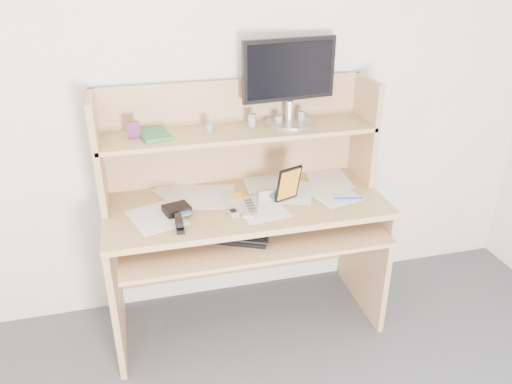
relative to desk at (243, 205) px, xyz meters
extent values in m
cube|color=white|center=(0.00, 0.24, 0.56)|extent=(3.60, 0.04, 2.50)
cube|color=tan|center=(0.00, -0.08, 0.04)|extent=(1.40, 0.60, 0.03)
cube|color=tan|center=(-0.68, -0.08, -0.33)|extent=(0.03, 0.56, 0.72)
cube|color=tan|center=(0.68, -0.08, -0.33)|extent=(0.03, 0.56, 0.72)
cube|color=tan|center=(0.00, 0.20, -0.36)|extent=(1.34, 0.02, 0.41)
cube|color=tan|center=(0.00, -0.20, -0.05)|extent=(1.28, 0.55, 0.02)
cube|color=tan|center=(0.00, 0.21, 0.33)|extent=(1.40, 0.02, 0.55)
cube|color=tan|center=(-0.68, 0.07, 0.33)|extent=(0.03, 0.30, 0.55)
cube|color=tan|center=(0.68, 0.07, 0.33)|extent=(0.03, 0.30, 0.55)
cube|color=tan|center=(0.00, 0.07, 0.38)|extent=(1.38, 0.30, 0.02)
cube|color=white|center=(0.00, -0.08, 0.06)|extent=(1.32, 0.54, 0.01)
cube|color=black|center=(-0.14, -0.22, -0.03)|extent=(0.44, 0.31, 0.02)
cube|color=black|center=(-0.14, -0.22, -0.02)|extent=(0.41, 0.29, 0.01)
cube|color=#9C9C97|center=(0.00, -0.18, 0.07)|extent=(0.12, 0.20, 0.02)
cube|color=silver|center=(-0.09, -0.19, 0.07)|extent=(0.06, 0.09, 0.02)
cube|color=black|center=(-0.35, -0.25, 0.08)|extent=(0.04, 0.13, 0.04)
cube|color=black|center=(-0.35, -0.11, 0.08)|extent=(0.14, 0.13, 0.03)
cube|color=#EEF03F|center=(-0.04, -0.02, 0.06)|extent=(0.08, 0.08, 0.01)
cube|color=#B7B6B9|center=(0.10, -0.09, 0.09)|extent=(0.10, 0.04, 0.06)
cube|color=black|center=(0.20, -0.13, 0.15)|extent=(0.13, 0.06, 0.18)
cylinder|color=#1731B1|center=(0.51, -0.18, 0.07)|extent=(0.15, 0.04, 0.01)
cube|color=maroon|center=(-0.51, 0.07, 0.43)|extent=(0.06, 0.02, 0.08)
cube|color=#2E743E|center=(-0.41, 0.07, 0.40)|extent=(0.16, 0.20, 0.02)
cylinder|color=black|center=(-0.15, 0.06, 0.41)|extent=(0.04, 0.04, 0.05)
cylinder|color=white|center=(0.07, 0.10, 0.42)|extent=(0.05, 0.05, 0.07)
cylinder|color=black|center=(0.21, 0.10, 0.41)|extent=(0.04, 0.04, 0.05)
cylinder|color=white|center=(0.33, 0.09, 0.42)|extent=(0.04, 0.04, 0.06)
cylinder|color=#B0B0B5|center=(0.28, 0.10, 0.39)|extent=(0.25, 0.25, 0.02)
cylinder|color=#B0B0B5|center=(0.28, 0.11, 0.45)|extent=(0.04, 0.04, 0.10)
cube|color=black|center=(0.28, 0.13, 0.66)|extent=(0.49, 0.09, 0.31)
cube|color=black|center=(0.28, 0.11, 0.66)|extent=(0.45, 0.06, 0.27)
camera|label=1|loc=(-0.50, -2.25, 1.20)|focal=35.00mm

